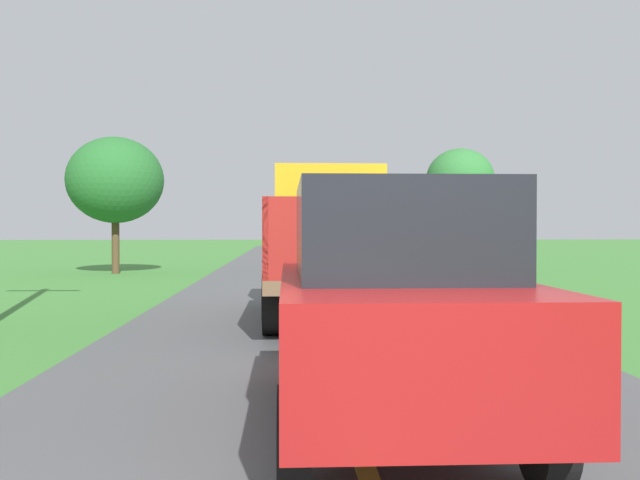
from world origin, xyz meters
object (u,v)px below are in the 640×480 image
object	(u,v)px
banana_truck_near	(331,239)
roadside_tree_mid_right	(460,180)
following_car	(391,304)
roadside_tree_near_left	(115,180)

from	to	relation	value
banana_truck_near	roadside_tree_mid_right	bearing A→B (deg)	66.57
banana_truck_near	following_car	world-z (taller)	banana_truck_near
roadside_tree_mid_right	following_car	size ratio (longest dim) A/B	1.15
roadside_tree_mid_right	following_car	bearing A→B (deg)	-105.64
roadside_tree_near_left	roadside_tree_mid_right	distance (m)	12.95
banana_truck_near	roadside_tree_near_left	size ratio (longest dim) A/B	1.16
banana_truck_near	roadside_tree_near_left	xyz separation A→B (m)	(-7.11, 13.03, 1.98)
roadside_tree_near_left	following_car	distance (m)	21.74
roadside_tree_mid_right	banana_truck_near	bearing A→B (deg)	-113.43
roadside_tree_near_left	roadside_tree_mid_right	bearing A→B (deg)	1.86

